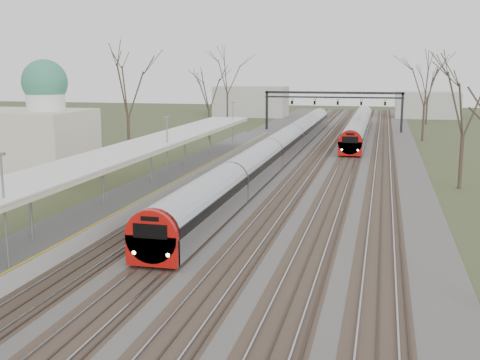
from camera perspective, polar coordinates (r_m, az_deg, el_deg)
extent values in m
cube|color=#474442|center=(64.13, 6.23, 1.97)|extent=(24.00, 160.00, 0.10)
cube|color=#4C3828|center=(65.13, 0.99, 2.20)|extent=(2.60, 160.00, 0.06)
cube|color=gray|center=(65.28, 0.37, 2.28)|extent=(0.07, 160.00, 0.12)
cube|color=gray|center=(64.98, 1.61, 2.24)|extent=(0.07, 160.00, 0.12)
cube|color=#4C3828|center=(64.48, 4.03, 2.09)|extent=(2.60, 160.00, 0.06)
cube|color=gray|center=(64.59, 3.40, 2.18)|extent=(0.07, 160.00, 0.12)
cube|color=gray|center=(64.36, 4.66, 2.13)|extent=(0.07, 160.00, 0.12)
cube|color=#4C3828|center=(64.01, 7.12, 1.97)|extent=(2.60, 160.00, 0.06)
cube|color=gray|center=(64.08, 6.49, 2.06)|extent=(0.07, 160.00, 0.12)
cube|color=gray|center=(63.93, 7.76, 2.01)|extent=(0.07, 160.00, 0.12)
cube|color=#4C3828|center=(63.73, 10.25, 1.85)|extent=(2.60, 160.00, 0.06)
cube|color=gray|center=(63.76, 9.61, 1.94)|extent=(0.07, 160.00, 0.12)
cube|color=gray|center=(63.68, 10.90, 1.88)|extent=(0.07, 160.00, 0.12)
cube|color=#4C3828|center=(63.64, 13.40, 1.72)|extent=(2.60, 160.00, 0.06)
cube|color=gray|center=(63.63, 12.75, 1.81)|extent=(0.07, 160.00, 0.12)
cube|color=gray|center=(63.63, 14.05, 1.75)|extent=(0.07, 160.00, 0.12)
cube|color=#9E9B93|center=(49.32, -6.88, -0.09)|extent=(3.50, 69.00, 1.00)
cylinder|color=slate|center=(31.76, -19.22, -2.85)|extent=(0.14, 0.14, 3.00)
cylinder|color=slate|center=(38.57, -12.86, -0.23)|extent=(0.14, 0.14, 3.00)
cylinder|color=slate|center=(45.77, -8.45, 1.59)|extent=(0.14, 0.14, 3.00)
cylinder|color=slate|center=(53.19, -5.25, 2.90)|extent=(0.14, 0.14, 3.00)
cylinder|color=slate|center=(60.77, -2.84, 3.88)|extent=(0.14, 0.14, 3.00)
cube|color=silver|center=(44.64, -8.98, 3.36)|extent=(4.10, 50.00, 0.12)
cube|color=beige|center=(44.66, -8.97, 3.14)|extent=(4.10, 50.00, 0.25)
cube|color=beige|center=(55.19, -19.50, 3.14)|extent=(10.00, 8.00, 6.00)
cylinder|color=silver|center=(53.78, -17.96, 7.55)|extent=(3.20, 3.20, 2.50)
sphere|color=#2E745B|center=(53.75, -18.04, 8.82)|extent=(3.80, 3.80, 3.80)
cube|color=black|center=(94.86, 2.56, 6.58)|extent=(0.35, 0.35, 6.00)
cube|color=black|center=(93.20, 15.10, 6.16)|extent=(0.35, 0.35, 6.00)
cube|color=black|center=(93.32, 8.83, 8.18)|extent=(21.00, 0.35, 0.35)
cube|color=black|center=(93.35, 8.81, 7.75)|extent=(21.00, 0.25, 0.25)
cube|color=black|center=(93.90, 4.96, 7.43)|extent=(0.32, 0.22, 0.85)
sphere|color=#0CFF19|center=(93.75, 4.95, 7.57)|extent=(0.16, 0.16, 0.16)
cube|color=black|center=(93.45, 7.10, 7.37)|extent=(0.32, 0.22, 0.85)
sphere|color=#0CFF19|center=(93.30, 7.09, 7.52)|extent=(0.16, 0.16, 0.16)
cube|color=black|center=(93.13, 9.25, 7.30)|extent=(0.32, 0.22, 0.85)
sphere|color=#0CFF19|center=(92.97, 9.25, 7.45)|extent=(0.16, 0.16, 0.16)
cube|color=black|center=(92.93, 11.42, 7.23)|extent=(0.32, 0.22, 0.85)
sphere|color=#0CFF19|center=(92.78, 11.43, 7.38)|extent=(0.16, 0.16, 0.16)
cube|color=black|center=(92.87, 13.60, 7.14)|extent=(0.32, 0.22, 0.85)
sphere|color=#0CFF19|center=(92.72, 13.60, 7.29)|extent=(0.16, 0.16, 0.16)
cylinder|color=#2D231C|center=(61.62, -10.50, 3.79)|extent=(0.30, 0.30, 4.95)
cylinder|color=#2D231C|center=(50.83, 20.21, 1.65)|extent=(0.30, 0.30, 4.50)
cube|color=#AFB1B9|center=(64.44, 4.05, 2.99)|extent=(2.55, 75.00, 1.60)
cylinder|color=#AFB1B9|center=(64.36, 4.06, 3.57)|extent=(2.60, 74.70, 2.60)
cube|color=black|center=(64.34, 4.06, 3.65)|extent=(2.62, 74.40, 0.55)
cube|color=#9F0C09|center=(28.93, -8.28, -6.62)|extent=(2.55, 0.50, 1.50)
cylinder|color=#9F0C09|center=(28.77, -8.28, -5.26)|extent=(2.60, 0.60, 2.60)
cube|color=black|center=(28.45, -8.50, -4.82)|extent=(1.70, 0.12, 0.70)
sphere|color=white|center=(29.10, -9.99, -6.77)|extent=(0.22, 0.22, 0.22)
sphere|color=white|center=(28.48, -6.83, -7.07)|extent=(0.22, 0.22, 0.22)
cube|color=black|center=(64.57, 4.04, 2.18)|extent=(1.80, 74.00, 0.35)
cube|color=#AFB1B9|center=(87.81, 11.21, 4.83)|extent=(2.55, 45.00, 1.60)
cylinder|color=#AFB1B9|center=(87.75, 11.22, 5.25)|extent=(2.60, 44.70, 2.60)
cube|color=black|center=(87.75, 11.22, 5.31)|extent=(2.62, 44.40, 0.55)
cube|color=#9F0C09|center=(65.58, 10.38, 2.93)|extent=(2.55, 0.50, 1.50)
cylinder|color=#9F0C09|center=(65.54, 10.40, 3.55)|extent=(2.60, 0.60, 2.60)
cube|color=black|center=(65.24, 10.40, 3.78)|extent=(1.70, 0.12, 0.70)
sphere|color=white|center=(65.45, 9.62, 2.85)|extent=(0.22, 0.22, 0.22)
sphere|color=white|center=(65.36, 11.11, 2.80)|extent=(0.22, 0.22, 0.22)
cube|color=black|center=(87.91, 11.19, 4.23)|extent=(1.80, 44.00, 0.35)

